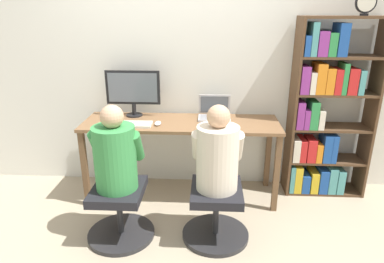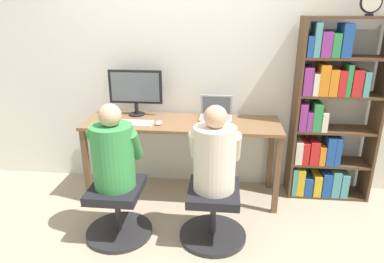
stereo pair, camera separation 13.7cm
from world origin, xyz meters
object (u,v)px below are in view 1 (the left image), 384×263
at_px(office_chair_right, 216,212).
at_px(person_at_laptop, 218,154).
at_px(desk_clock, 366,3).
at_px(desktop_monitor, 133,91).
at_px(laptop, 214,114).
at_px(person_at_monitor, 115,154).
at_px(keyboard, 128,124).
at_px(bookshelf, 323,115).
at_px(office_chair_left, 120,211).

height_order(office_chair_right, person_at_laptop, person_at_laptop).
bearing_deg(desk_clock, office_chair_right, -148.74).
bearing_deg(desktop_monitor, laptop, -2.55).
bearing_deg(desktop_monitor, office_chair_right, -45.66).
bearing_deg(person_at_monitor, keyboard, 93.06).
bearing_deg(bookshelf, keyboard, -171.46).
height_order(office_chair_right, bookshelf, bookshelf).
bearing_deg(keyboard, desk_clock, 5.91).
xyz_separation_m(office_chair_left, person_at_monitor, (0.00, 0.01, 0.51)).
bearing_deg(person_at_monitor, office_chair_right, 2.05).
relative_size(desktop_monitor, office_chair_right, 0.97).
bearing_deg(office_chair_right, bookshelf, 38.37).
xyz_separation_m(office_chair_left, office_chair_right, (0.78, 0.03, 0.00)).
bearing_deg(bookshelf, person_at_laptop, -141.81).
xyz_separation_m(desktop_monitor, office_chair_right, (0.81, -0.83, -0.80)).
xyz_separation_m(office_chair_left, bookshelf, (1.80, 0.84, 0.59)).
relative_size(person_at_monitor, bookshelf, 0.39).
xyz_separation_m(laptop, person_at_monitor, (-0.76, -0.83, -0.08)).
xyz_separation_m(laptop, desk_clock, (1.25, -0.05, 1.00)).
xyz_separation_m(keyboard, person_at_laptop, (0.81, -0.53, -0.05)).
xyz_separation_m(laptop, keyboard, (-0.79, -0.26, -0.03)).
bearing_deg(office_chair_right, desktop_monitor, 134.34).
xyz_separation_m(keyboard, bookshelf, (1.83, 0.28, 0.03)).
distance_m(person_at_laptop, desk_clock, 1.80).
relative_size(laptop, desk_clock, 1.57).
distance_m(desktop_monitor, office_chair_left, 1.18).
relative_size(person_at_monitor, person_at_laptop, 1.00).
bearing_deg(desk_clock, person_at_laptop, -148.92).
bearing_deg(office_chair_left, person_at_laptop, 2.83).
distance_m(person_at_monitor, bookshelf, 1.99).
xyz_separation_m(office_chair_left, person_at_laptop, (0.78, 0.04, 0.51)).
height_order(office_chair_left, person_at_laptop, person_at_laptop).
relative_size(office_chair_right, desk_clock, 2.79).
xyz_separation_m(desktop_monitor, person_at_monitor, (0.03, -0.86, -0.29)).
relative_size(office_chair_left, person_at_laptop, 0.81).
relative_size(keyboard, bookshelf, 0.25).
height_order(desktop_monitor, desk_clock, desk_clock).
distance_m(desktop_monitor, desk_clock, 2.19).
relative_size(office_chair_left, office_chair_right, 1.00).
bearing_deg(office_chair_left, person_at_monitor, 90.00).
bearing_deg(bookshelf, person_at_monitor, -155.09).
bearing_deg(person_at_laptop, bookshelf, 38.19).
relative_size(person_at_laptop, desk_clock, 3.44).
bearing_deg(person_at_monitor, desktop_monitor, 92.17).
xyz_separation_m(desktop_monitor, keyboard, (0.00, -0.30, -0.24)).
bearing_deg(desktop_monitor, keyboard, -89.51).
xyz_separation_m(laptop, bookshelf, (1.04, 0.01, -0.00)).
relative_size(desktop_monitor, bookshelf, 0.31).
height_order(desktop_monitor, office_chair_left, desktop_monitor).
bearing_deg(desktop_monitor, person_at_laptop, -45.48).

